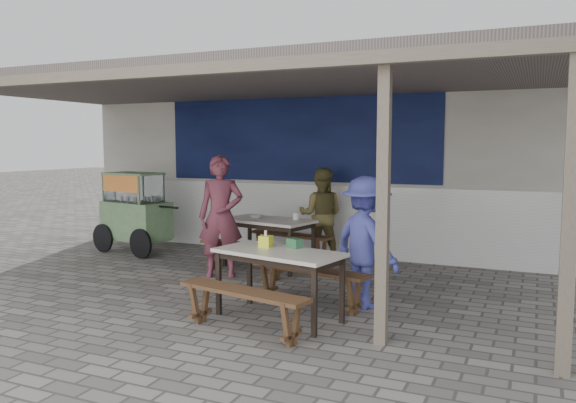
# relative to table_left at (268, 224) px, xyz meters

# --- Properties ---
(ground) EXTENTS (60.00, 60.00, 0.00)m
(ground) POSITION_rel_table_left_xyz_m (0.09, -1.65, -0.67)
(ground) COLOR slate
(ground) RESTS_ON ground
(back_wall) EXTENTS (9.00, 1.28, 3.50)m
(back_wall) POSITION_rel_table_left_xyz_m (0.08, 1.93, 1.05)
(back_wall) COLOR beige
(back_wall) RESTS_ON ground
(warung_roof) EXTENTS (9.00, 4.21, 2.81)m
(warung_roof) POSITION_rel_table_left_xyz_m (0.10, -0.75, 2.04)
(warung_roof) COLOR #615753
(warung_roof) RESTS_ON ground
(table_left) EXTENTS (1.49, 0.99, 0.75)m
(table_left) POSITION_rel_table_left_xyz_m (0.00, 0.00, 0.00)
(table_left) COLOR beige
(table_left) RESTS_ON ground
(bench_left_street) EXTENTS (1.49, 0.57, 0.45)m
(bench_left_street) POSITION_rel_table_left_xyz_m (-0.12, -0.58, -0.33)
(bench_left_street) COLOR brown
(bench_left_street) RESTS_ON ground
(bench_left_wall) EXTENTS (1.49, 0.57, 0.45)m
(bench_left_wall) POSITION_rel_table_left_xyz_m (0.12, 0.58, -0.33)
(bench_left_wall) COLOR brown
(bench_left_wall) RESTS_ON ground
(table_right) EXTENTS (1.49, 0.92, 0.75)m
(table_right) POSITION_rel_table_left_xyz_m (1.23, -2.25, -0.00)
(table_right) COLOR beige
(table_right) RESTS_ON ground
(bench_right_street) EXTENTS (1.51, 0.57, 0.45)m
(bench_right_street) POSITION_rel_table_left_xyz_m (1.10, -2.84, -0.33)
(bench_right_street) COLOR brown
(bench_right_street) RESTS_ON ground
(bench_right_wall) EXTENTS (1.51, 0.57, 0.45)m
(bench_right_wall) POSITION_rel_table_left_xyz_m (1.35, -1.66, -0.33)
(bench_right_wall) COLOR brown
(bench_right_wall) RESTS_ON ground
(vendor_cart) EXTENTS (1.81, 0.91, 1.40)m
(vendor_cart) POSITION_rel_table_left_xyz_m (-2.67, 0.16, 0.09)
(vendor_cart) COLOR #759463
(vendor_cart) RESTS_ON ground
(patron_street_side) EXTENTS (0.75, 0.64, 1.74)m
(patron_street_side) POSITION_rel_table_left_xyz_m (-0.36, -0.80, 0.20)
(patron_street_side) COLOR brown
(patron_street_side) RESTS_ON ground
(patron_wall_side) EXTENTS (0.85, 0.73, 1.51)m
(patron_wall_side) POSITION_rel_table_left_xyz_m (0.57, 0.78, 0.08)
(patron_wall_side) COLOR brown
(patron_wall_side) RESTS_ON ground
(patron_right_table) EXTENTS (1.13, 1.02, 1.52)m
(patron_right_table) POSITION_rel_table_left_xyz_m (1.95, -1.42, 0.09)
(patron_right_table) COLOR #3C4194
(patron_right_table) RESTS_ON ground
(tissue_box) EXTENTS (0.13, 0.13, 0.13)m
(tissue_box) POSITION_rel_table_left_xyz_m (1.00, -2.11, 0.14)
(tissue_box) COLOR yellow
(tissue_box) RESTS_ON table_right
(donation_box) EXTENTS (0.19, 0.16, 0.10)m
(donation_box) POSITION_rel_table_left_xyz_m (1.32, -2.03, 0.13)
(donation_box) COLOR #2E673F
(donation_box) RESTS_ON table_right
(condiment_jar) EXTENTS (0.09, 0.09, 0.10)m
(condiment_jar) POSITION_rel_table_left_xyz_m (0.40, 0.14, 0.13)
(condiment_jar) COLOR silver
(condiment_jar) RESTS_ON table_left
(condiment_bowl) EXTENTS (0.25, 0.25, 0.05)m
(condiment_bowl) POSITION_rel_table_left_xyz_m (-0.25, 0.09, 0.10)
(condiment_bowl) COLOR silver
(condiment_bowl) RESTS_ON table_left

